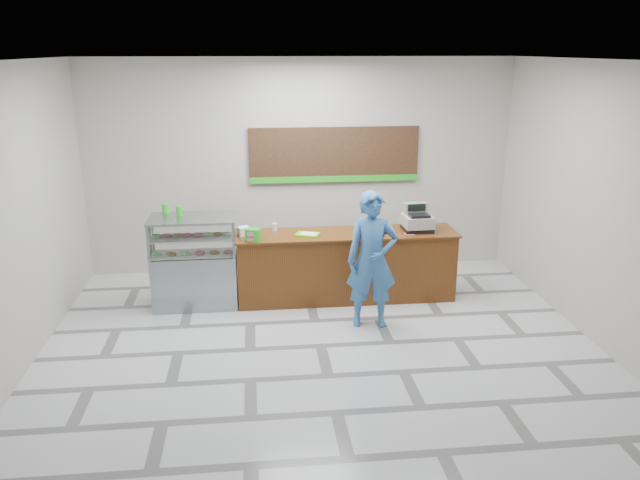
{
  "coord_description": "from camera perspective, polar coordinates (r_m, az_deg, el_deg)",
  "views": [
    {
      "loc": [
        -0.79,
        -7.13,
        3.63
      ],
      "look_at": [
        0.09,
        0.9,
        1.13
      ],
      "focal_mm": 35.0,
      "sensor_mm": 36.0,
      "label": 1
    }
  ],
  "objects": [
    {
      "name": "donut_decal",
      "position": [
        9.19,
        8.22,
        0.57
      ],
      "size": [
        0.17,
        0.17,
        0.0
      ],
      "primitive_type": "cylinder",
      "color": "#E1577B",
      "rests_on": "sales_counter"
    },
    {
      "name": "green_cup_right",
      "position": [
        9.13,
        -12.73,
        2.64
      ],
      "size": [
        0.09,
        0.09,
        0.15
      ],
      "primitive_type": "cylinder",
      "color": "green",
      "rests_on": "display_case"
    },
    {
      "name": "back_wall",
      "position": [
        10.33,
        -1.76,
        6.7
      ],
      "size": [
        7.0,
        0.0,
        7.0
      ],
      "primitive_type": "plane",
      "rotation": [
        1.57,
        0.0,
        0.0
      ],
      "color": "#B2ACA3",
      "rests_on": "floor"
    },
    {
      "name": "customer",
      "position": [
        8.32,
        4.77,
        -1.82
      ],
      "size": [
        0.72,
        0.51,
        1.86
      ],
      "primitive_type": "imported",
      "rotation": [
        0.0,
        0.0,
        -0.09
      ],
      "color": "#3267A4",
      "rests_on": "floor"
    },
    {
      "name": "card_terminal",
      "position": [
        9.18,
        5.85,
        0.76
      ],
      "size": [
        0.12,
        0.17,
        0.04
      ],
      "primitive_type": "cube",
      "rotation": [
        0.0,
        0.0,
        0.29
      ],
      "color": "black",
      "rests_on": "sales_counter"
    },
    {
      "name": "straw_cup",
      "position": [
        9.25,
        -4.18,
        1.17
      ],
      "size": [
        0.08,
        0.08,
        0.11
      ],
      "primitive_type": "cylinder",
      "color": "silver",
      "rests_on": "sales_counter"
    },
    {
      "name": "floor",
      "position": [
        8.04,
        0.08,
        -9.65
      ],
      "size": [
        7.0,
        7.0,
        0.0
      ],
      "primitive_type": "plane",
      "color": "#BCBCC1",
      "rests_on": "ground"
    },
    {
      "name": "sales_counter",
      "position": [
        9.32,
        2.39,
        -2.35
      ],
      "size": [
        3.26,
        0.76,
        1.03
      ],
      "color": "#602D12",
      "rests_on": "floor"
    },
    {
      "name": "display_case",
      "position": [
        9.21,
        -11.39,
        -1.87
      ],
      "size": [
        1.22,
        0.72,
        1.33
      ],
      "color": "gray",
      "rests_on": "floor"
    },
    {
      "name": "promo_box",
      "position": [
        8.78,
        -6.13,
        0.46
      ],
      "size": [
        0.23,
        0.19,
        0.18
      ],
      "primitive_type": "cube",
      "rotation": [
        0.0,
        0.0,
        -0.35
      ],
      "color": "green",
      "rests_on": "sales_counter"
    },
    {
      "name": "green_cup_left",
      "position": [
        9.29,
        -13.95,
        2.8
      ],
      "size": [
        0.09,
        0.09,
        0.14
      ],
      "primitive_type": "cylinder",
      "color": "green",
      "rests_on": "display_case"
    },
    {
      "name": "menu_board",
      "position": [
        10.32,
        1.32,
        7.72
      ],
      "size": [
        2.8,
        0.06,
        0.9
      ],
      "color": "black",
      "rests_on": "back_wall"
    },
    {
      "name": "napkin_box",
      "position": [
        9.06,
        -7.0,
        0.8
      ],
      "size": [
        0.19,
        0.19,
        0.13
      ],
      "primitive_type": "cube",
      "rotation": [
        0.0,
        0.0,
        0.29
      ],
      "color": "white",
      "rests_on": "sales_counter"
    },
    {
      "name": "ceiling",
      "position": [
        7.18,
        0.09,
        16.14
      ],
      "size": [
        7.0,
        7.0,
        0.0
      ],
      "primitive_type": "plane",
      "rotation": [
        3.14,
        0.0,
        0.0
      ],
      "color": "silver",
      "rests_on": "back_wall"
    },
    {
      "name": "serving_tray",
      "position": [
        9.04,
        -1.14,
        0.53
      ],
      "size": [
        0.4,
        0.35,
        0.02
      ],
      "rotation": [
        0.0,
        0.0,
        -0.38
      ],
      "color": "#4CD000",
      "rests_on": "sales_counter"
    },
    {
      "name": "cash_register",
      "position": [
        9.35,
        8.88,
        1.77
      ],
      "size": [
        0.43,
        0.45,
        0.39
      ],
      "rotation": [
        0.0,
        0.0,
        0.04
      ],
      "color": "black",
      "rests_on": "sales_counter"
    }
  ]
}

